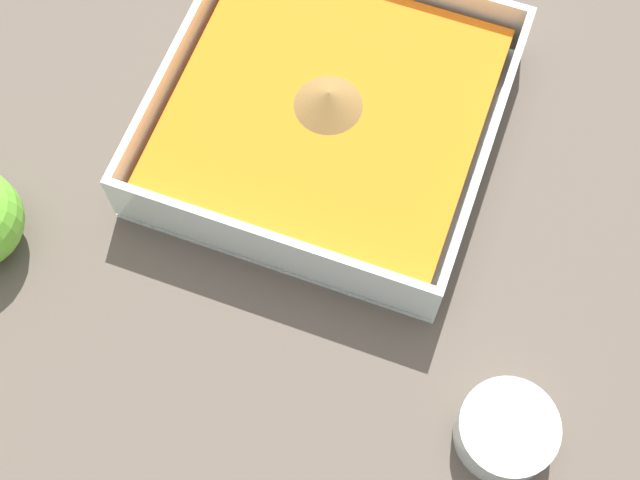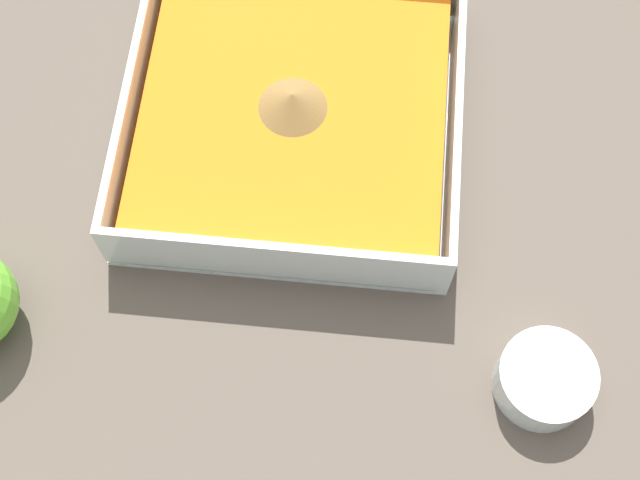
% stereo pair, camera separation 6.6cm
% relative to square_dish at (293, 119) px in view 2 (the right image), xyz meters
% --- Properties ---
extents(ground_plane, '(4.00, 4.00, 0.00)m').
position_rel_square_dish_xyz_m(ground_plane, '(0.03, -0.03, -0.02)').
color(ground_plane, brown).
extents(square_dish, '(0.26, 0.26, 0.06)m').
position_rel_square_dish_xyz_m(square_dish, '(0.00, 0.00, 0.00)').
color(square_dish, silver).
rests_on(square_dish, ground_plane).
extents(spice_bowl, '(0.07, 0.07, 0.03)m').
position_rel_square_dish_xyz_m(spice_bowl, '(0.20, -0.19, -0.01)').
color(spice_bowl, silver).
rests_on(spice_bowl, ground_plane).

